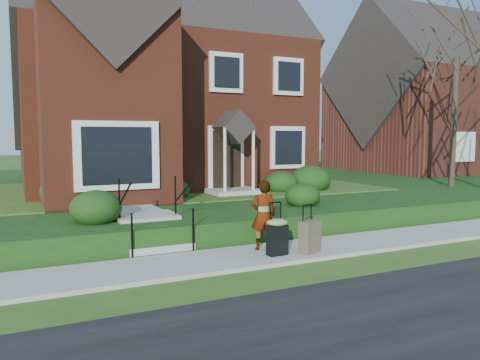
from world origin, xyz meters
TOP-DOWN VIEW (x-y plane):
  - ground at (0.00, 0.00)m, footprint 120.00×120.00m
  - sidewalk at (0.00, 0.00)m, footprint 60.00×1.60m
  - terrace at (4.00, 10.90)m, footprint 44.00×20.00m
  - walkway at (-2.50, 5.00)m, footprint 1.20×6.00m
  - main_house at (-0.21, 9.61)m, footprint 10.40×10.20m
  - neighbour_house at (16.00, 11.00)m, footprint 9.40×8.00m
  - front_steps at (-2.50, 1.84)m, footprint 1.40×2.02m
  - foundation_shrubs at (0.02, 4.55)m, footprint 9.52×4.31m
  - woman at (-0.48, 0.26)m, footprint 0.64×0.53m
  - suitcase_black at (-0.44, -0.27)m, footprint 0.47×0.40m
  - suitcase_olive at (0.27, -0.40)m, footprint 0.53×0.40m
  - tree_gap at (9.56, 3.92)m, footprint 5.24×5.24m

SIDE VIEW (x-z plane):
  - ground at x=0.00m, z-range 0.00..0.00m
  - sidewalk at x=0.00m, z-range 0.00..0.08m
  - terrace at x=4.00m, z-range 0.00..0.60m
  - suitcase_olive at x=0.27m, z-range -0.09..0.93m
  - front_steps at x=-2.50m, z-range -0.28..1.22m
  - suitcase_black at x=-0.44m, z-range -0.04..1.05m
  - walkway at x=-2.50m, z-range 0.60..0.66m
  - woman at x=-0.48m, z-range 0.08..1.58m
  - foundation_shrubs at x=0.02m, z-range 0.54..1.54m
  - neighbour_house at x=16.00m, z-range 0.65..9.85m
  - main_house at x=-0.21m, z-range 0.56..9.96m
  - tree_gap at x=9.56m, z-range 2.09..9.57m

